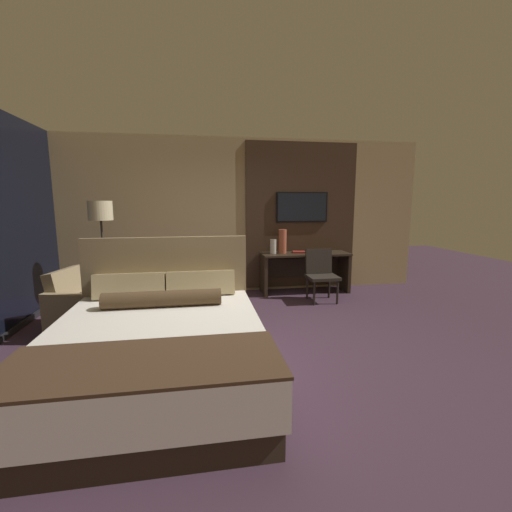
% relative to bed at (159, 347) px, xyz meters
% --- Properties ---
extents(ground_plane, '(16.00, 16.00, 0.00)m').
position_rel_bed_xyz_m(ground_plane, '(1.00, 0.61, -0.34)').
color(ground_plane, '#3D2838').
extents(wall_back_tv_panel, '(7.20, 0.09, 2.80)m').
position_rel_bed_xyz_m(wall_back_tv_panel, '(1.16, 3.21, 1.06)').
color(wall_back_tv_panel, tan).
rests_on(wall_back_tv_panel, ground_plane).
extents(bed, '(1.90, 2.27, 1.26)m').
position_rel_bed_xyz_m(bed, '(0.00, 0.00, 0.00)').
color(bed, '#33281E').
rests_on(bed, ground_plane).
extents(desk, '(1.61, 0.55, 0.74)m').
position_rel_bed_xyz_m(desk, '(2.31, 2.91, 0.15)').
color(desk, '#2D2319').
rests_on(desk, ground_plane).
extents(tv, '(0.99, 0.04, 0.55)m').
position_rel_bed_xyz_m(tv, '(2.31, 3.13, 1.22)').
color(tv, black).
extents(desk_chair, '(0.50, 0.50, 0.87)m').
position_rel_bed_xyz_m(desk_chair, '(2.41, 2.32, 0.17)').
color(desk_chair, '#28231E').
rests_on(desk_chair, ground_plane).
extents(armchair_by_window, '(1.02, 1.05, 0.81)m').
position_rel_bed_xyz_m(armchair_by_window, '(-1.03, 1.54, -0.07)').
color(armchair_by_window, '#998460').
rests_on(armchair_by_window, ground_plane).
extents(floor_lamp, '(0.34, 0.34, 1.68)m').
position_rel_bed_xyz_m(floor_lamp, '(-1.01, 2.22, 1.07)').
color(floor_lamp, '#282623').
rests_on(floor_lamp, ground_plane).
extents(vase_tall, '(0.15, 0.15, 0.43)m').
position_rel_bed_xyz_m(vase_tall, '(1.89, 2.93, 0.61)').
color(vase_tall, '#B2563D').
rests_on(vase_tall, desk).
extents(vase_short, '(0.12, 0.12, 0.26)m').
position_rel_bed_xyz_m(vase_short, '(1.72, 2.92, 0.52)').
color(vase_short, silver).
rests_on(vase_short, desk).
extents(book, '(0.24, 0.19, 0.03)m').
position_rel_bed_xyz_m(book, '(2.19, 2.90, 0.41)').
color(book, maroon).
rests_on(book, desk).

